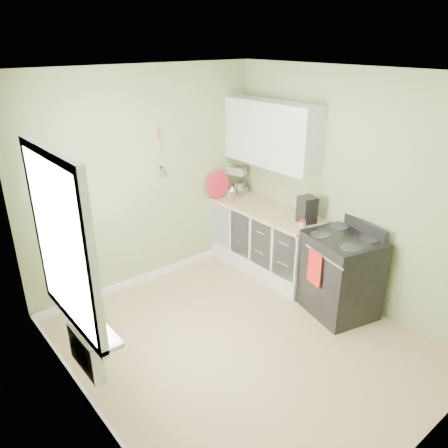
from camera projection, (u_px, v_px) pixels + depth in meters
floor at (242, 345)px, 4.59m from camera, size 3.20×3.60×0.02m
ceiling at (248, 72)px, 3.51m from camera, size 3.20×3.60×0.02m
wall_back at (146, 181)px, 5.33m from camera, size 3.20×0.02×2.70m
wall_left at (77, 284)px, 3.11m from camera, size 0.02×3.60×2.70m
wall_right at (350, 191)px, 4.99m from camera, size 0.02×3.60×2.70m
base_cabinets at (266, 241)px, 5.88m from camera, size 0.60×1.60×0.87m
countertop at (267, 210)px, 5.69m from camera, size 0.64×1.60×0.04m
upper_cabinets at (272, 134)px, 5.46m from camera, size 0.35×1.40×0.80m
window at (61, 243)px, 3.26m from camera, size 0.06×1.14×1.44m
window_sill at (82, 315)px, 3.57m from camera, size 0.18×1.14×0.04m
radiator at (86, 352)px, 3.64m from camera, size 0.12×0.50×0.35m
wall_utensils at (160, 161)px, 5.34m from camera, size 0.02×0.14×0.58m
stove at (340, 274)px, 4.97m from camera, size 0.84×0.91×1.07m
stand_mixer at (234, 180)px, 6.18m from camera, size 0.33×0.40×0.43m
kettle at (232, 194)px, 5.90m from camera, size 0.20×0.12×0.20m
coffee_maker at (307, 210)px, 5.21m from camera, size 0.23×0.24×0.32m
red_tray at (218, 185)px, 5.98m from camera, size 0.39×0.07×0.39m
jar at (302, 224)px, 5.11m from camera, size 0.08×0.08×0.09m
plant_a at (91, 309)px, 3.37m from camera, size 0.17×0.17×0.27m
plant_b at (77, 293)px, 3.55m from camera, size 0.18×0.20×0.29m
plant_c at (64, 279)px, 3.75m from camera, size 0.22×0.22×0.31m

